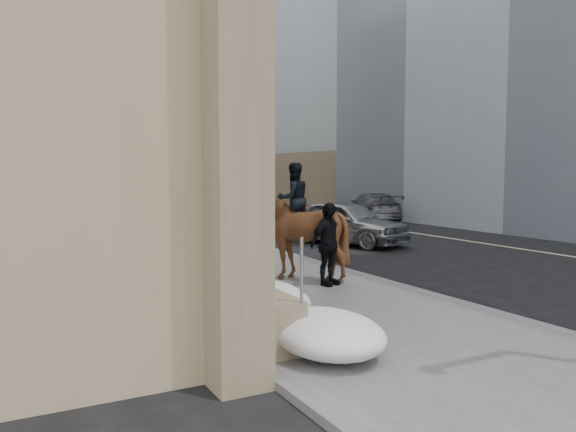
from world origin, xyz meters
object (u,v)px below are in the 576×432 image
Objects in this scene: pedestrian at (328,244)px; car_silver at (346,222)px; mounted_horse_left at (221,249)px; mounted_horse_right at (296,229)px; car_grey at (373,207)px.

car_silver is at bearing 35.74° from pedestrian.
pedestrian is (2.75, 0.51, -0.13)m from mounted_horse_left.
mounted_horse_right is 0.58× the size of car_silver.
mounted_horse_right reaches higher than car_silver.
mounted_horse_left is 2.85m from mounted_horse_right.
pedestrian is at bearing 71.62° from car_grey.
car_grey is at bearing -109.94° from mounted_horse_left.
mounted_horse_left is at bearing 66.44° from car_grey.
mounted_horse_left is 19.85m from car_grey.
mounted_horse_left is 0.56× the size of car_silver.
mounted_horse_left is at bearing 172.93° from pedestrian.
car_silver is at bearing -132.74° from mounted_horse_right.
car_silver is at bearing 69.17° from car_grey.
mounted_horse_right is 1.48× the size of pedestrian.
mounted_horse_right is at bearing 68.84° from car_grey.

